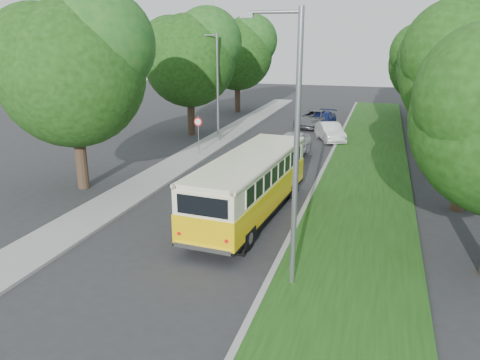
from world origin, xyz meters
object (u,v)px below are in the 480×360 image
(vintage_bus, at_px, (250,187))
(car_silver, at_px, (291,144))
(lamppost_near, at_px, (293,145))
(car_blue, at_px, (322,119))
(lamppost_far, at_px, (216,84))
(car_grey, at_px, (315,119))
(car_white, at_px, (330,132))

(vintage_bus, relative_size, car_silver, 2.07)
(lamppost_near, distance_m, car_blue, 27.11)
(lamppost_far, height_order, car_grey, lamppost_far)
(car_grey, bearing_deg, vintage_bus, -75.88)
(car_blue, bearing_deg, vintage_bus, -83.49)
(lamppost_near, relative_size, car_blue, 1.86)
(lamppost_near, xyz_separation_m, lamppost_far, (-8.91, 18.50, -0.25))
(car_white, bearing_deg, car_grey, 88.05)
(lamppost_near, distance_m, vintage_bus, 6.45)
(car_white, bearing_deg, lamppost_far, 178.25)
(car_blue, bearing_deg, lamppost_near, -77.73)
(car_white, xyz_separation_m, car_blue, (-1.28, 5.43, -0.03))
(vintage_bus, distance_m, car_white, 16.33)
(lamppost_near, bearing_deg, lamppost_far, 115.71)
(car_silver, distance_m, car_blue, 10.77)
(lamppost_far, xyz_separation_m, vintage_bus, (6.25, -13.46, -2.76))
(lamppost_far, xyz_separation_m, car_white, (7.70, 2.80, -3.46))
(lamppost_near, relative_size, car_grey, 1.60)
(vintage_bus, bearing_deg, lamppost_near, -57.88)
(vintage_bus, distance_m, car_blue, 21.70)
(car_grey, bearing_deg, car_blue, 32.93)
(vintage_bus, height_order, car_blue, vintage_bus)
(car_white, height_order, car_blue, car_white)
(vintage_bus, bearing_deg, car_silver, 96.32)
(vintage_bus, relative_size, car_blue, 2.12)
(car_grey, bearing_deg, car_silver, -76.74)
(car_silver, distance_m, car_white, 5.62)
(car_white, bearing_deg, car_blue, 81.52)
(car_silver, height_order, car_blue, car_silver)
(car_white, relative_size, car_blue, 0.92)
(lamppost_far, distance_m, car_white, 8.89)
(car_white, height_order, car_grey, car_grey)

